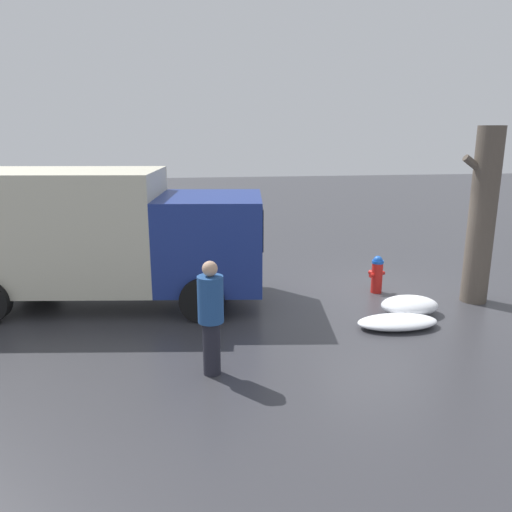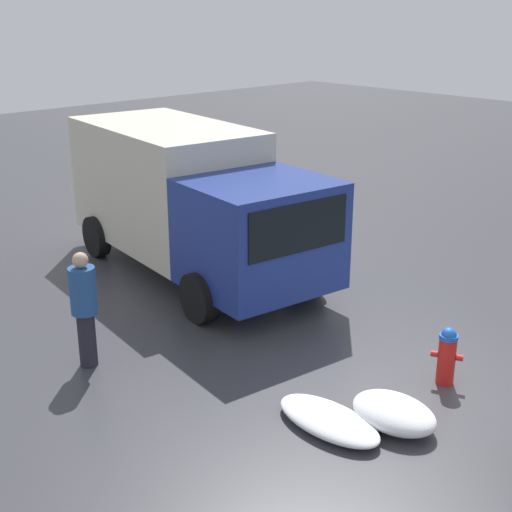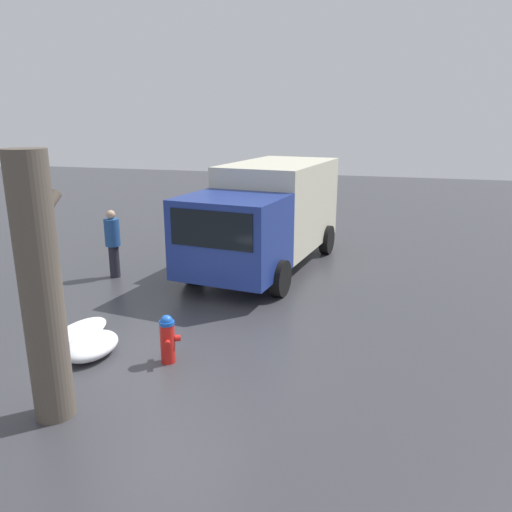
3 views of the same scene
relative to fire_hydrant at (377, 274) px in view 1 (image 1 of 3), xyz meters
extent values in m
plane|color=#38383D|center=(0.00, 0.00, -0.46)|extent=(60.00, 60.00, 0.00)
cylinder|color=red|center=(0.00, 0.00, -0.10)|extent=(0.26, 0.26, 0.71)
cylinder|color=blue|center=(0.00, 0.00, 0.29)|extent=(0.27, 0.27, 0.07)
sphere|color=blue|center=(0.00, 0.00, 0.32)|extent=(0.22, 0.22, 0.22)
cylinder|color=red|center=(0.08, -0.16, -0.01)|extent=(0.14, 0.14, 0.11)
cylinder|color=red|center=(0.16, 0.08, -0.01)|extent=(0.13, 0.12, 0.09)
cylinder|color=red|center=(-0.16, -0.08, -0.01)|extent=(0.13, 0.12, 0.09)
cylinder|color=brown|center=(-1.94, 0.89, 1.46)|extent=(0.56, 0.56, 3.83)
cylinder|color=brown|center=(-1.68, 0.89, 2.53)|extent=(0.65, 0.16, 0.52)
cube|color=navy|center=(3.88, 0.08, 0.95)|extent=(2.47, 2.68, 1.92)
cube|color=black|center=(2.79, 0.22, 1.34)|extent=(0.29, 2.03, 0.85)
cube|color=beige|center=(7.12, -0.33, 1.23)|extent=(4.62, 2.96, 2.47)
cylinder|color=black|center=(3.83, -1.14, -0.01)|extent=(0.93, 0.39, 0.90)
cylinder|color=black|center=(4.14, 1.27, -0.01)|extent=(0.93, 0.39, 0.90)
cylinder|color=black|center=(8.04, -1.67, -0.01)|extent=(0.93, 0.39, 0.90)
cylinder|color=#23232D|center=(4.08, 3.51, -0.02)|extent=(0.27, 0.27, 0.87)
cylinder|color=#234C8C|center=(4.08, 3.51, 0.78)|extent=(0.40, 0.40, 0.73)
sphere|color=tan|center=(4.08, 3.51, 1.26)|extent=(0.24, 0.24, 0.24)
ellipsoid|color=white|center=(0.40, 2.13, -0.34)|extent=(1.60, 0.77, 0.23)
ellipsoid|color=white|center=(-0.15, 1.46, -0.27)|extent=(1.20, 0.85, 0.37)
camera|label=1|loc=(4.41, 10.72, 3.28)|focal=35.00mm
camera|label=2|loc=(-4.82, 8.37, 4.83)|focal=50.00mm
camera|label=3|loc=(-7.32, -3.68, 3.76)|focal=35.00mm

